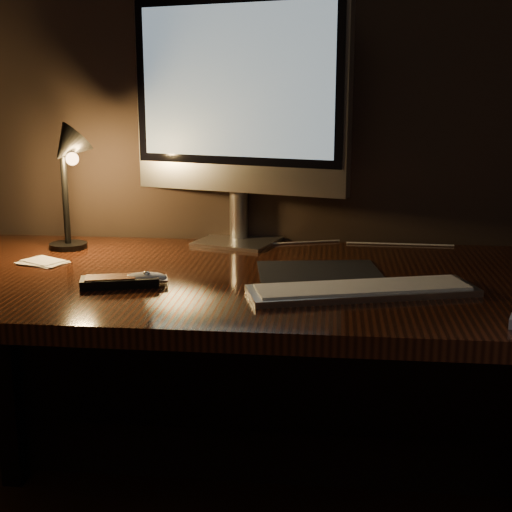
# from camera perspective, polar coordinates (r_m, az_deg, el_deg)

# --- Properties ---
(desk) EXTENTS (1.60, 0.75, 0.75)m
(desk) POSITION_cam_1_polar(r_m,az_deg,el_deg) (1.69, -0.20, -5.20)
(desk) COLOR #37180C
(desk) RESTS_ON ground
(monitor) EXTENTS (0.59, 0.23, 0.64)m
(monitor) POSITION_cam_1_polar(r_m,az_deg,el_deg) (1.86, -1.62, 12.39)
(monitor) COLOR silver
(monitor) RESTS_ON desk
(keyboard) EXTENTS (0.48, 0.25, 0.02)m
(keyboard) POSITION_cam_1_polar(r_m,az_deg,el_deg) (1.46, 8.50, -2.68)
(keyboard) COLOR silver
(keyboard) RESTS_ON desk
(mousepad) EXTENTS (0.30, 0.26, 0.00)m
(mousepad) POSITION_cam_1_polar(r_m,az_deg,el_deg) (1.61, 5.10, -1.32)
(mousepad) COLOR black
(mousepad) RESTS_ON desk
(mouse) EXTENTS (0.11, 0.08, 0.02)m
(mouse) POSITION_cam_1_polar(r_m,az_deg,el_deg) (1.53, -8.93, -1.94)
(mouse) COLOR white
(mouse) RESTS_ON desk
(media_remote) EXTENTS (0.17, 0.10, 0.03)m
(media_remote) POSITION_cam_1_polar(r_m,az_deg,el_deg) (1.52, -10.84, -1.99)
(media_remote) COLOR black
(media_remote) RESTS_ON desk
(papers) EXTENTS (0.13, 0.12, 0.01)m
(papers) POSITION_cam_1_polar(r_m,az_deg,el_deg) (1.77, -16.71, -0.46)
(papers) COLOR white
(papers) RESTS_ON desk
(desk_lamp) EXTENTS (0.17, 0.17, 0.33)m
(desk_lamp) POSITION_cam_1_polar(r_m,az_deg,el_deg) (1.85, -14.85, 7.06)
(desk_lamp) COLOR black
(desk_lamp) RESTS_ON desk
(cable) EXTENTS (0.58, 0.07, 0.01)m
(cable) POSITION_cam_1_polar(r_m,az_deg,el_deg) (1.90, 6.93, 0.91)
(cable) COLOR white
(cable) RESTS_ON desk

